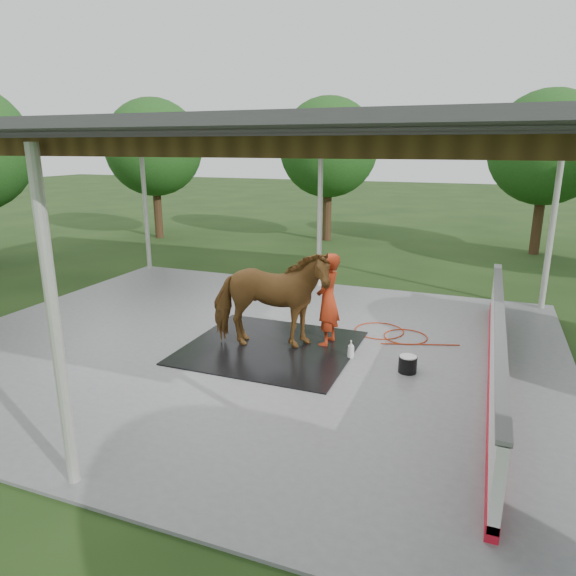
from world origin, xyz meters
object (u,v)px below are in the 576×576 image
(horse, at_px, (270,299))
(wash_bucket, at_px, (408,364))
(dasher_board, at_px, (496,349))
(handler, at_px, (328,300))

(horse, distance_m, wash_bucket, 2.80)
(dasher_board, distance_m, wash_bucket, 1.46)
(dasher_board, bearing_deg, horse, -179.01)
(dasher_board, height_order, handler, handler)
(horse, relative_size, handler, 1.25)
(dasher_board, relative_size, handler, 4.35)
(horse, xyz_separation_m, handler, (0.97, 0.60, -0.08))
(dasher_board, bearing_deg, wash_bucket, -170.54)
(handler, distance_m, wash_bucket, 2.01)
(dasher_board, xyz_separation_m, horse, (-4.06, -0.07, 0.45))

